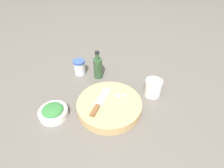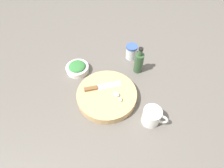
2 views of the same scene
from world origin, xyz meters
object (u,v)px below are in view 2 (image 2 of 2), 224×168
object	(u,v)px
cutting_board	(107,95)
spice_jar	(131,52)
chef_knife	(101,87)
garlic_cloves	(117,96)
herb_bowl	(77,68)
oil_bottle	(139,62)
coffee_mug	(152,116)

from	to	relation	value
cutting_board	spice_jar	bearing A→B (deg)	140.58
chef_knife	spice_jar	world-z (taller)	spice_jar
cutting_board	garlic_cloves	world-z (taller)	garlic_cloves
cutting_board	herb_bowl	xyz separation A→B (m)	(-0.23, -0.13, 0.00)
garlic_cloves	oil_bottle	world-z (taller)	oil_bottle
chef_knife	coffee_mug	bearing A→B (deg)	42.67
coffee_mug	oil_bottle	size ratio (longest dim) A/B	0.64
coffee_mug	garlic_cloves	bearing A→B (deg)	-139.35
herb_bowl	chef_knife	bearing A→B (deg)	27.70
garlic_cloves	herb_bowl	size ratio (longest dim) A/B	0.49
chef_knife	oil_bottle	world-z (taller)	oil_bottle
cutting_board	herb_bowl	bearing A→B (deg)	-151.81
garlic_cloves	spice_jar	xyz separation A→B (m)	(-0.31, 0.17, -0.01)
coffee_mug	spice_jar	bearing A→B (deg)	174.05
chef_knife	herb_bowl	size ratio (longest dim) A/B	1.45
herb_bowl	oil_bottle	size ratio (longest dim) A/B	0.79
spice_jar	chef_knife	bearing A→B (deg)	-47.03
cutting_board	coffee_mug	size ratio (longest dim) A/B	2.83
chef_knife	oil_bottle	distance (m)	0.27
chef_knife	coffee_mug	size ratio (longest dim) A/B	1.79
garlic_cloves	spice_jar	world-z (taller)	spice_jar
cutting_board	herb_bowl	size ratio (longest dim) A/B	2.30
cutting_board	herb_bowl	distance (m)	0.27
herb_bowl	oil_bottle	bearing A→B (deg)	76.40
herb_bowl	coffee_mug	world-z (taller)	coffee_mug
garlic_cloves	herb_bowl	xyz separation A→B (m)	(-0.27, -0.17, -0.03)
chef_knife	herb_bowl	world-z (taller)	chef_knife
chef_knife	garlic_cloves	world-z (taller)	garlic_cloves
garlic_cloves	cutting_board	bearing A→B (deg)	-127.30
cutting_board	herb_bowl	world-z (taller)	herb_bowl
garlic_cloves	herb_bowl	distance (m)	0.32
herb_bowl	coffee_mug	bearing A→B (deg)	35.65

